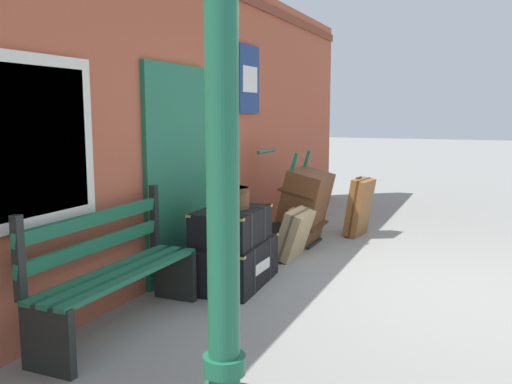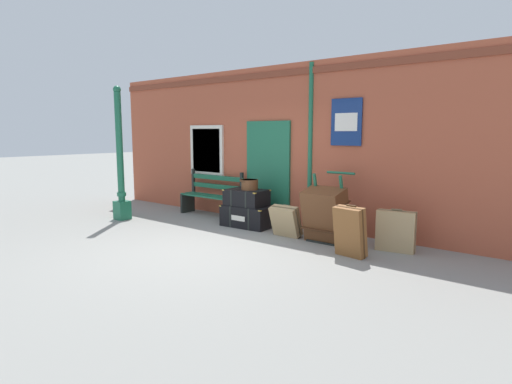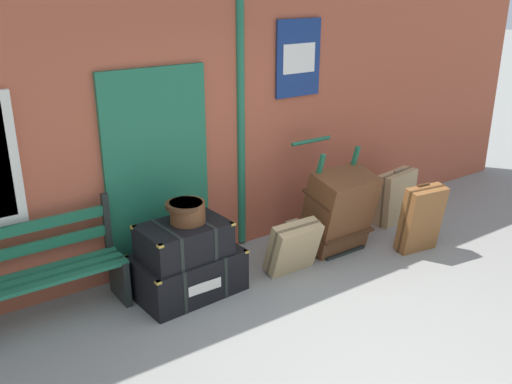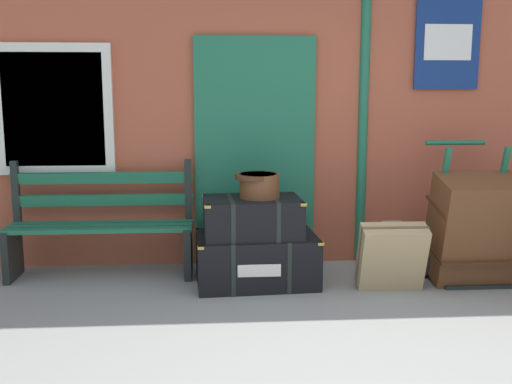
{
  "view_description": "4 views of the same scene",
  "coord_description": "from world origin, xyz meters",
  "px_view_note": "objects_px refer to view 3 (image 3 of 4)",
  "views": [
    {
      "loc": [
        -5.08,
        -0.38,
        1.64
      ],
      "look_at": [
        0.11,
        1.83,
        0.81
      ],
      "focal_mm": 38.22,
      "sensor_mm": 36.0,
      "label": 1
    },
    {
      "loc": [
        4.88,
        -4.6,
        1.87
      ],
      "look_at": [
        -0.17,
        1.65,
        0.74
      ],
      "focal_mm": 29.9,
      "sensor_mm": 36.0,
      "label": 2
    },
    {
      "loc": [
        -2.74,
        -2.52,
        2.87
      ],
      "look_at": [
        0.32,
        1.85,
        0.86
      ],
      "focal_mm": 39.88,
      "sensor_mm": 36.0,
      "label": 3
    },
    {
      "loc": [
        -0.83,
        -3.09,
        1.64
      ],
      "look_at": [
        -0.52,
        1.61,
        0.83
      ],
      "focal_mm": 42.3,
      "sensor_mm": 36.0,
      "label": 4
    }
  ],
  "objects_px": {
    "platform_bench": "(32,277)",
    "large_brown_trunk": "(339,210)",
    "steamer_trunk_middle": "(184,240)",
    "porters_trolley": "(327,222)",
    "round_hatbox": "(187,211)",
    "suitcase_charcoal": "(396,197)",
    "suitcase_slate": "(421,219)",
    "steamer_trunk_base": "(188,273)",
    "suitcase_oxblood": "(293,247)"
  },
  "relations": [
    {
      "from": "steamer_trunk_middle",
      "to": "suitcase_oxblood",
      "type": "xyz_separation_m",
      "value": [
        1.12,
        -0.24,
        -0.29
      ]
    },
    {
      "from": "round_hatbox",
      "to": "large_brown_trunk",
      "type": "height_order",
      "value": "large_brown_trunk"
    },
    {
      "from": "porters_trolley",
      "to": "suitcase_charcoal",
      "type": "distance_m",
      "value": 1.15
    },
    {
      "from": "steamer_trunk_base",
      "to": "platform_bench",
      "type": "bearing_deg",
      "value": 166.33
    },
    {
      "from": "steamer_trunk_base",
      "to": "suitcase_slate",
      "type": "relative_size",
      "value": 1.32
    },
    {
      "from": "platform_bench",
      "to": "round_hatbox",
      "type": "bearing_deg",
      "value": -13.51
    },
    {
      "from": "porters_trolley",
      "to": "suitcase_oxblood",
      "type": "xyz_separation_m",
      "value": [
        -0.74,
        -0.3,
        0.02
      ]
    },
    {
      "from": "steamer_trunk_middle",
      "to": "large_brown_trunk",
      "type": "relative_size",
      "value": 0.88
    },
    {
      "from": "round_hatbox",
      "to": "porters_trolley",
      "type": "height_order",
      "value": "porters_trolley"
    },
    {
      "from": "suitcase_charcoal",
      "to": "steamer_trunk_base",
      "type": "bearing_deg",
      "value": -178.92
    },
    {
      "from": "large_brown_trunk",
      "to": "suitcase_slate",
      "type": "height_order",
      "value": "large_brown_trunk"
    },
    {
      "from": "suitcase_oxblood",
      "to": "suitcase_slate",
      "type": "distance_m",
      "value": 1.53
    },
    {
      "from": "round_hatbox",
      "to": "suitcase_slate",
      "type": "bearing_deg",
      "value": -14.98
    },
    {
      "from": "steamer_trunk_base",
      "to": "steamer_trunk_middle",
      "type": "relative_size",
      "value": 1.25
    },
    {
      "from": "suitcase_oxblood",
      "to": "porters_trolley",
      "type": "bearing_deg",
      "value": 22.46
    },
    {
      "from": "steamer_trunk_middle",
      "to": "round_hatbox",
      "type": "bearing_deg",
      "value": 21.98
    },
    {
      "from": "porters_trolley",
      "to": "suitcase_oxblood",
      "type": "relative_size",
      "value": 2.03
    },
    {
      "from": "platform_bench",
      "to": "steamer_trunk_base",
      "type": "bearing_deg",
      "value": -13.67
    },
    {
      "from": "steamer_trunk_middle",
      "to": "suitcase_slate",
      "type": "relative_size",
      "value": 1.05
    },
    {
      "from": "suitcase_slate",
      "to": "large_brown_trunk",
      "type": "bearing_deg",
      "value": 143.5
    },
    {
      "from": "steamer_trunk_base",
      "to": "suitcase_oxblood",
      "type": "bearing_deg",
      "value": -13.69
    },
    {
      "from": "steamer_trunk_middle",
      "to": "round_hatbox",
      "type": "relative_size",
      "value": 2.24
    },
    {
      "from": "steamer_trunk_middle",
      "to": "suitcase_charcoal",
      "type": "distance_m",
      "value": 3.02
    },
    {
      "from": "steamer_trunk_base",
      "to": "steamer_trunk_middle",
      "type": "distance_m",
      "value": 0.37
    },
    {
      "from": "steamer_trunk_base",
      "to": "porters_trolley",
      "type": "height_order",
      "value": "porters_trolley"
    },
    {
      "from": "round_hatbox",
      "to": "suitcase_charcoal",
      "type": "bearing_deg",
      "value": 1.11
    },
    {
      "from": "platform_bench",
      "to": "steamer_trunk_base",
      "type": "distance_m",
      "value": 1.4
    },
    {
      "from": "porters_trolley",
      "to": "suitcase_slate",
      "type": "relative_size",
      "value": 1.48
    },
    {
      "from": "steamer_trunk_base",
      "to": "suitcase_slate",
      "type": "xyz_separation_m",
      "value": [
        2.55,
        -0.68,
        0.18
      ]
    },
    {
      "from": "steamer_trunk_middle",
      "to": "porters_trolley",
      "type": "height_order",
      "value": "porters_trolley"
    },
    {
      "from": "platform_bench",
      "to": "large_brown_trunk",
      "type": "distance_m",
      "value": 3.2
    },
    {
      "from": "platform_bench",
      "to": "suitcase_slate",
      "type": "relative_size",
      "value": 2.01
    },
    {
      "from": "steamer_trunk_base",
      "to": "large_brown_trunk",
      "type": "relative_size",
      "value": 1.1
    },
    {
      "from": "round_hatbox",
      "to": "porters_trolley",
      "type": "bearing_deg",
      "value": 1.32
    },
    {
      "from": "suitcase_oxblood",
      "to": "steamer_trunk_base",
      "type": "bearing_deg",
      "value": 166.31
    },
    {
      "from": "large_brown_trunk",
      "to": "suitcase_slate",
      "type": "relative_size",
      "value": 1.2
    },
    {
      "from": "steamer_trunk_base",
      "to": "round_hatbox",
      "type": "distance_m",
      "value": 0.65
    },
    {
      "from": "porters_trolley",
      "to": "suitcase_slate",
      "type": "height_order",
      "value": "porters_trolley"
    },
    {
      "from": "porters_trolley",
      "to": "suitcase_charcoal",
      "type": "xyz_separation_m",
      "value": [
        1.15,
        0.02,
        0.05
      ]
    },
    {
      "from": "suitcase_oxblood",
      "to": "round_hatbox",
      "type": "bearing_deg",
      "value": 166.12
    },
    {
      "from": "steamer_trunk_base",
      "to": "round_hatbox",
      "type": "xyz_separation_m",
      "value": [
        0.02,
        -0.0,
        0.64
      ]
    },
    {
      "from": "steamer_trunk_middle",
      "to": "suitcase_charcoal",
      "type": "relative_size",
      "value": 1.22
    },
    {
      "from": "platform_bench",
      "to": "large_brown_trunk",
      "type": "xyz_separation_m",
      "value": [
        3.17,
        -0.47,
        0.03
      ]
    },
    {
      "from": "round_hatbox",
      "to": "suitcase_charcoal",
      "type": "relative_size",
      "value": 0.54
    },
    {
      "from": "porters_trolley",
      "to": "suitcase_slate",
      "type": "distance_m",
      "value": 1.03
    },
    {
      "from": "steamer_trunk_base",
      "to": "round_hatbox",
      "type": "height_order",
      "value": "round_hatbox"
    },
    {
      "from": "suitcase_charcoal",
      "to": "platform_bench",
      "type": "bearing_deg",
      "value": 176.41
    },
    {
      "from": "platform_bench",
      "to": "suitcase_slate",
      "type": "height_order",
      "value": "platform_bench"
    },
    {
      "from": "suitcase_slate",
      "to": "steamer_trunk_base",
      "type": "bearing_deg",
      "value": 165.11
    },
    {
      "from": "steamer_trunk_middle",
      "to": "suitcase_charcoal",
      "type": "bearing_deg",
      "value": 1.53
    }
  ]
}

